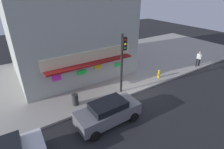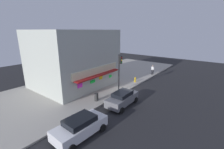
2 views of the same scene
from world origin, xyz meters
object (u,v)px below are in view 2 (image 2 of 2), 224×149
at_px(parked_car_grey, 122,98).
at_px(pedestrian, 153,69).
at_px(fire_hydrant, 135,80).
at_px(trash_can, 96,97).
at_px(traffic_light, 120,68).
at_px(parked_car_white, 80,126).

bearing_deg(parked_car_grey, pedestrian, 9.57).
relative_size(fire_hydrant, trash_can, 0.94).
xyz_separation_m(traffic_light, fire_hydrant, (4.60, 0.20, -2.74)).
distance_m(traffic_light, pedestrian, 10.62).
height_order(pedestrian, parked_car_white, pedestrian).
xyz_separation_m(trash_can, parked_car_grey, (1.13, -2.80, 0.22)).
height_order(traffic_light, fire_hydrant, traffic_light).
xyz_separation_m(fire_hydrant, parked_car_white, (-13.65, -2.83, 0.26)).
height_order(trash_can, pedestrian, pedestrian).
distance_m(fire_hydrant, parked_car_grey, 7.84).
distance_m(fire_hydrant, trash_can, 8.54).
bearing_deg(traffic_light, parked_car_grey, -139.94).
bearing_deg(parked_car_grey, fire_hydrant, 19.07).
bearing_deg(parked_car_grey, traffic_light, 40.06).
xyz_separation_m(trash_can, pedestrian, (14.32, -0.58, 0.49)).
relative_size(trash_can, parked_car_grey, 0.21).
xyz_separation_m(fire_hydrant, pedestrian, (5.79, -0.33, 0.53)).
distance_m(parked_car_grey, parked_car_white, 6.25).
bearing_deg(trash_can, parked_car_white, -148.94).
xyz_separation_m(traffic_light, parked_car_grey, (-2.81, -2.36, -2.48)).
bearing_deg(pedestrian, parked_car_grey, -170.43).
distance_m(fire_hydrant, pedestrian, 5.82).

